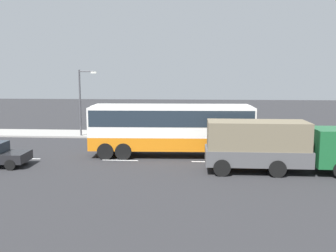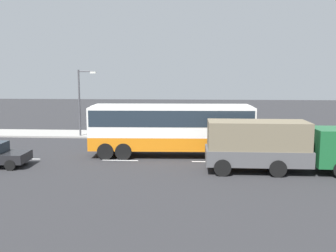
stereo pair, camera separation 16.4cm
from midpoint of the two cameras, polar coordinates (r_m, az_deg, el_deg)
The scene contains 8 objects.
ground_plane at distance 26.32m, azimuth 1.11°, elevation -4.50°, with size 120.00×120.00×0.00m, color #28282B.
sidewalk_curb at distance 34.72m, azimuth 1.82°, elevation -1.37°, with size 80.00×4.00×0.15m, color gray.
lane_centreline at distance 24.76m, azimuth 11.49°, elevation -5.44°, with size 41.42×0.16×0.01m.
coach_bus at distance 25.75m, azimuth 0.34°, elevation 0.20°, with size 11.26×3.10×3.56m.
cargo_truck at distance 22.49m, azimuth 15.83°, elevation -2.71°, with size 8.28×2.62×2.97m.
pedestrian_near_curb at distance 34.03m, azimuth 1.68°, elevation 0.07°, with size 0.32×0.32×1.54m.
pedestrian_at_crossing at distance 34.79m, azimuth -3.92°, elevation 0.25°, with size 0.32×0.32×1.56m.
street_lamp at distance 34.42m, azimuth -13.22°, elevation 4.24°, with size 1.66×0.24×5.92m.
Camera 2 is at (1.19, -25.69, 5.61)m, focal length 39.97 mm.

